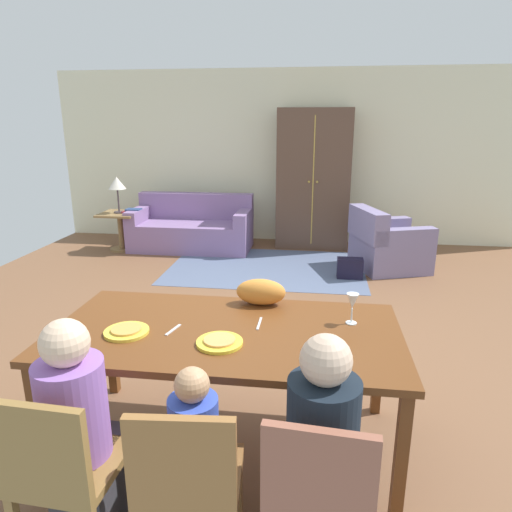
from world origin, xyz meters
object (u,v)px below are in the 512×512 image
Objects in this scene: handbag at (350,268)px; wine_glass at (352,302)px; book_lower at (131,212)px; person_man at (82,437)px; armoire at (313,180)px; side_table at (120,226)px; couch at (192,229)px; book_upper at (134,210)px; dining_table at (226,340)px; person_child at (197,463)px; cat at (261,292)px; table_lamp at (117,184)px; person_woman at (322,459)px; plate_near_child at (220,343)px; plate_near_man at (127,332)px; dining_chair_child at (188,481)px; armchair at (386,245)px; dining_chair_man at (60,468)px; dining_chair_woman at (319,494)px.

wine_glass is at bearing -94.04° from handbag.
book_lower reaches higher than handbag.
person_man is 0.53× the size of armoire.
handbag is (3.40, -0.90, -0.25)m from side_table.
couch is 8.27× the size of book_upper.
dining_table is 4.64m from couch.
person_child is at bearing -129.35° from wine_glass.
cat is 4.57m from table_lamp.
person_woman is 1.91× the size of side_table.
plate_near_child is 0.61m from cat.
person_child is 4.06m from handbag.
book_upper is (-1.72, 4.32, -0.15)m from plate_near_man.
dining_chair_child is 5.69m from armoire.
dining_table is 4.01m from armchair.
couch is at bearing 13.80° from side_table.
person_woman is 3.47× the size of cat.
table_lamp is 1.69× the size of handbag.
book_lower is at bearing 109.91° from person_man.
side_table is 0.63m from table_lamp.
dining_chair_woman is (1.09, 0.00, 0.00)m from dining_chair_man.
wine_glass reaches higher than book_lower.
dining_chair_child is (0.01, -0.86, -0.20)m from dining_table.
book_lower is at bearing 127.10° from wine_glass.
cat is at bearing 82.07° from person_child.
dining_table is 1.04m from dining_chair_woman.
handbag is at bearing -15.88° from book_lower.
couch is (-1.97, 5.09, -0.21)m from person_woman.
dining_chair_man is 0.41× the size of armoire.
dining_chair_child is 1.00× the size of dining_chair_woman.
person_child is 2.89× the size of cat.
table_lamp is (-3.02, 4.83, 0.50)m from person_woman.
couch is (-0.87, 4.52, -0.47)m from plate_near_man.
armoire is (-0.12, 5.64, 0.56)m from dining_chair_woman.
cat is at bearing 107.05° from dining_chair_woman.
armoire is at bearing 133.80° from armchair.
couch is at bearing 107.85° from dining_table.
table_lamp is at bearing 128.76° from wine_glass.
table_lamp is (0.00, -0.00, 0.63)m from side_table.
plate_near_man is 0.27× the size of person_child.
dining_chair_child is at bearing -89.53° from dining_table.
person_man reaches higher than book_lower.
cat is at bearing 69.60° from dining_table.
wine_glass is 0.17× the size of person_woman.
armchair reaches higher than handbag.
plate_near_child is at bearing 137.16° from person_woman.
handbag is at bearing 69.47° from person_man.
dining_chair_woman is at bearing 0.01° from dining_chair_man.
book_upper is (-2.68, -0.58, -0.43)m from armoire.
person_woman is at bearing -42.84° from plate_near_child.
plate_near_child is at bearing -110.08° from armchair.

